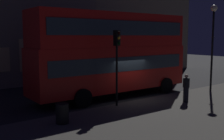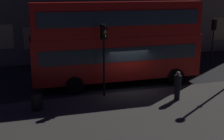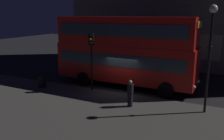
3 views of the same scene
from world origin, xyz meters
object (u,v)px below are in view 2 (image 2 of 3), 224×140
(pedestrian, at_px, (178,86))
(litter_bin, at_px, (37,102))
(traffic_light_far_side, at_px, (213,33))
(traffic_light_near_kerb, at_px, (104,45))
(double_decker_bus, at_px, (117,39))

(pedestrian, distance_m, litter_bin, 7.75)
(pedestrian, bearing_deg, traffic_light_far_side, -162.71)
(traffic_light_near_kerb, bearing_deg, litter_bin, -176.95)
(litter_bin, bearing_deg, double_decker_bus, 31.72)
(traffic_light_near_kerb, bearing_deg, traffic_light_far_side, 14.17)
(litter_bin, bearing_deg, traffic_light_far_side, 22.22)
(double_decker_bus, relative_size, traffic_light_far_side, 2.94)
(traffic_light_far_side, xyz_separation_m, litter_bin, (-14.70, -6.00, -2.18))
(traffic_light_near_kerb, xyz_separation_m, pedestrian, (3.78, -1.82, -2.17))
(traffic_light_near_kerb, height_order, pedestrian, traffic_light_near_kerb)
(traffic_light_near_kerb, relative_size, pedestrian, 2.53)
(traffic_light_near_kerb, xyz_separation_m, litter_bin, (-3.91, -0.97, -2.57))
(traffic_light_near_kerb, bearing_deg, double_decker_bus, 46.51)
(traffic_light_near_kerb, height_order, litter_bin, traffic_light_near_kerb)
(traffic_light_near_kerb, distance_m, litter_bin, 4.78)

